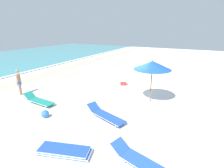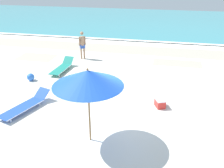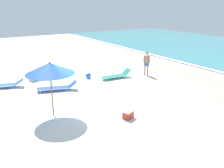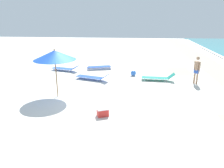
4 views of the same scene
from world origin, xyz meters
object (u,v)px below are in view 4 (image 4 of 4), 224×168
object	(u,v)px
beach_umbrella	(55,55)
sun_lounger_beside_umbrella	(93,77)
beachgoer_wading_adult	(197,69)
sun_lounger_under_umbrella	(158,78)
beach_ball	(133,73)
cooler_box	(103,112)
lounger_stack	(99,68)
sun_lounger_near_water_left	(65,68)

from	to	relation	value
beach_umbrella	sun_lounger_beside_umbrella	bearing A→B (deg)	156.66
beachgoer_wading_adult	sun_lounger_under_umbrella	bearing A→B (deg)	-137.46
beach_ball	cooler_box	xyz separation A→B (m)	(6.65, -1.36, -0.01)
beachgoer_wading_adult	sun_lounger_beside_umbrella	bearing A→B (deg)	-127.77
lounger_stack	cooler_box	xyz separation A→B (m)	(8.28, 1.38, 0.07)
sun_lounger_beside_umbrella	beach_ball	distance (m)	3.05
beach_umbrella	beach_ball	size ratio (longest dim) A/B	6.66
sun_lounger_under_umbrella	beachgoer_wading_adult	bearing A→B (deg)	81.79
sun_lounger_beside_umbrella	beach_ball	xyz separation A→B (m)	(-1.30, 2.76, -0.01)
lounger_stack	beach_ball	xyz separation A→B (m)	(1.63, 2.74, 0.07)
cooler_box	sun_lounger_beside_umbrella	bearing A→B (deg)	81.69
cooler_box	beachgoer_wading_adult	bearing A→B (deg)	20.99
sun_lounger_near_water_left	beach_ball	size ratio (longest dim) A/B	5.95
sun_lounger_near_water_left	cooler_box	distance (m)	8.55
sun_lounger_under_umbrella	sun_lounger_near_water_left	xyz separation A→B (m)	(-1.96, -7.00, -0.01)
sun_lounger_under_umbrella	beach_umbrella	bearing A→B (deg)	-56.12
beach_umbrella	beachgoer_wading_adult	bearing A→B (deg)	110.06
lounger_stack	sun_lounger_near_water_left	size ratio (longest dim) A/B	0.87
sun_lounger_beside_umbrella	beachgoer_wading_adult	bearing A→B (deg)	106.16
sun_lounger_under_umbrella	beachgoer_wading_adult	distance (m)	2.49
beachgoer_wading_adult	cooler_box	distance (m)	7.45
beach_ball	lounger_stack	bearing A→B (deg)	-120.75
beach_ball	cooler_box	world-z (taller)	beach_ball
beach_umbrella	cooler_box	distance (m)	4.09
beach_umbrella	beach_ball	distance (m)	6.42
beachgoer_wading_adult	beach_ball	xyz separation A→B (m)	(-1.51, -3.97, -0.81)
sun_lounger_beside_umbrella	cooler_box	xyz separation A→B (m)	(5.35, 1.40, -0.02)
lounger_stack	beach_umbrella	bearing A→B (deg)	-29.94
beach_ball	sun_lounger_under_umbrella	bearing A→B (deg)	57.82
beachgoer_wading_adult	lounger_stack	bearing A→B (deg)	-151.09
lounger_stack	beachgoer_wading_adult	xyz separation A→B (m)	(3.14, 6.71, 0.88)
beach_ball	cooler_box	distance (m)	6.79
lounger_stack	sun_lounger_under_umbrella	bearing A→B (deg)	41.54
sun_lounger_near_water_left	beachgoer_wading_adult	world-z (taller)	beachgoer_wading_adult
sun_lounger_near_water_left	sun_lounger_under_umbrella	bearing A→B (deg)	89.77
sun_lounger_beside_umbrella	cooler_box	world-z (taller)	sun_lounger_beside_umbrella
sun_lounger_beside_umbrella	beachgoer_wading_adult	world-z (taller)	beachgoer_wading_adult
sun_lounger_under_umbrella	sun_lounger_beside_umbrella	xyz separation A→B (m)	(0.26, -4.42, -0.01)
sun_lounger_near_water_left	beach_ball	xyz separation A→B (m)	(0.91, 5.34, -0.01)
sun_lounger_near_water_left	beachgoer_wading_adult	size ratio (longest dim) A/B	1.30
sun_lounger_under_umbrella	lounger_stack	bearing A→B (deg)	-118.04
lounger_stack	beachgoer_wading_adult	distance (m)	7.46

